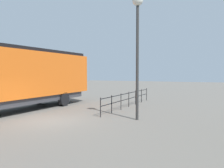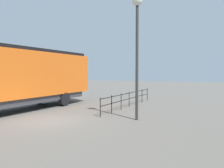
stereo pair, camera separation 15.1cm
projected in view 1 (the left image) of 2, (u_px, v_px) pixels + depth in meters
name	position (u px, v px, depth m)	size (l,w,h in m)	color
ground_plane	(49.00, 121.00, 13.03)	(120.00, 120.00, 0.00)	#666059
lamp_post	(138.00, 28.00, 13.17)	(0.60, 0.60, 6.95)	#2D2D2D
platform_fence	(129.00, 97.00, 18.38)	(0.05, 9.40, 1.17)	black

